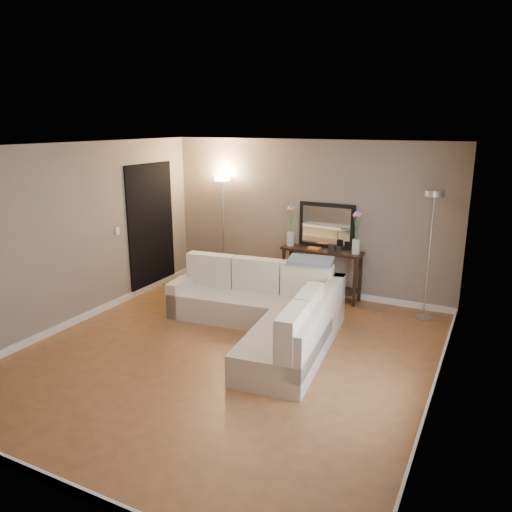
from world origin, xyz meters
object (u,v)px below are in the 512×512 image
at_px(floor_lamp_lit, 223,208).
at_px(console_table, 316,270).
at_px(floor_lamp_unlit, 432,230).
at_px(sectional_sofa, 268,310).

bearing_deg(floor_lamp_lit, console_table, -1.82).
relative_size(console_table, floor_lamp_unlit, 0.71).
relative_size(sectional_sofa, console_table, 2.02).
xyz_separation_m(console_table, floor_lamp_unlit, (1.79, -0.21, 0.90)).
height_order(sectional_sofa, floor_lamp_unlit, floor_lamp_unlit).
height_order(console_table, floor_lamp_lit, floor_lamp_lit).
relative_size(sectional_sofa, floor_lamp_lit, 1.42).
bearing_deg(sectional_sofa, floor_lamp_unlit, 38.76).
height_order(sectional_sofa, floor_lamp_lit, floor_lamp_lit).
xyz_separation_m(sectional_sofa, floor_lamp_lit, (-1.74, 1.78, 1.05)).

